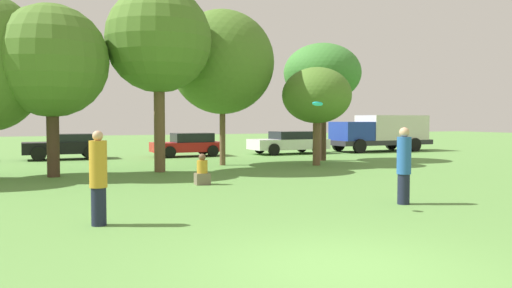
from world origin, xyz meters
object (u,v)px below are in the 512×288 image
person_thrower (98,178)px  bystander_sitting (202,172)px  tree_4 (222,62)px  parked_car_white (290,142)px  frisbee (318,104)px  tree_3 (159,40)px  tree_2 (52,61)px  delivery_truck_blue (381,131)px  tree_6 (322,74)px  tree_5 (317,96)px  person_catcher (404,165)px  parked_car_black (66,146)px  parked_car_red (189,144)px

person_thrower → bystander_sitting: size_ratio=1.89×
person_thrower → tree_4: 13.56m
bystander_sitting → parked_car_white: bearing=53.1°
person_thrower → bystander_sitting: (3.61, 5.21, -0.53)m
bystander_sitting → frisbee: bearing=-79.6°
tree_3 → person_thrower: bearing=-108.5°
tree_2 → frisbee: bearing=-61.3°
person_thrower → parked_car_white: person_thrower is taller
person_thrower → frisbee: frisbee is taller
delivery_truck_blue → person_thrower: bearing=40.2°
tree_3 → tree_6: tree_3 is taller
delivery_truck_blue → tree_5: bearing=37.9°
bystander_sitting → parked_car_white: size_ratio=0.21×
tree_3 → delivery_truck_blue: 17.72m
person_thrower → delivery_truck_blue: (18.87, 16.97, 0.33)m
person_catcher → tree_2: (-7.64, 9.50, 3.11)m
parked_car_black → bystander_sitting: bearing=104.0°
tree_5 → parked_car_red: size_ratio=1.11×
tree_4 → tree_2: bearing=-163.2°
tree_2 → tree_3: size_ratio=0.85×
bystander_sitting → tree_2: tree_2 is taller
bystander_sitting → tree_3: size_ratio=0.14×
tree_2 → tree_5: 10.88m
person_thrower → delivery_truck_blue: bearing=43.7°
parked_car_red → delivery_truck_blue: size_ratio=0.57×
parked_car_white → person_thrower: bearing=51.9°
parked_car_black → parked_car_red: parked_car_black is taller
person_thrower → person_catcher: bearing=0.0°
parked_car_white → delivery_truck_blue: bearing=178.6°
frisbee → tree_2: 11.04m
frisbee → tree_6: bearing=59.8°
tree_5 → parked_car_black: (-10.09, 7.82, -2.38)m
frisbee → tree_5: 11.51m
bystander_sitting → tree_4: 7.95m
bystander_sitting → tree_5: bearing=34.7°
tree_4 → tree_6: bearing=6.0°
parked_car_white → delivery_truck_blue: (6.45, 0.05, 0.55)m
delivery_truck_blue → parked_car_red: bearing=-3.1°
parked_car_white → parked_car_black: bearing=-4.9°
frisbee → tree_2: tree_2 is taller
tree_6 → parked_car_black: tree_6 is taller
person_catcher → delivery_truck_blue: bearing=-122.9°
tree_2 → tree_4: size_ratio=0.89×
frisbee → parked_car_red: size_ratio=0.06×
person_catcher → tree_2: size_ratio=0.31×
frisbee → tree_3: (-1.41, 9.86, 2.66)m
parked_car_black → parked_car_white: 12.33m
bystander_sitting → tree_3: (-0.40, 4.38, 4.65)m
person_catcher → tree_4: (-0.63, 11.62, 3.58)m
parked_car_black → parked_car_red: size_ratio=1.03×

